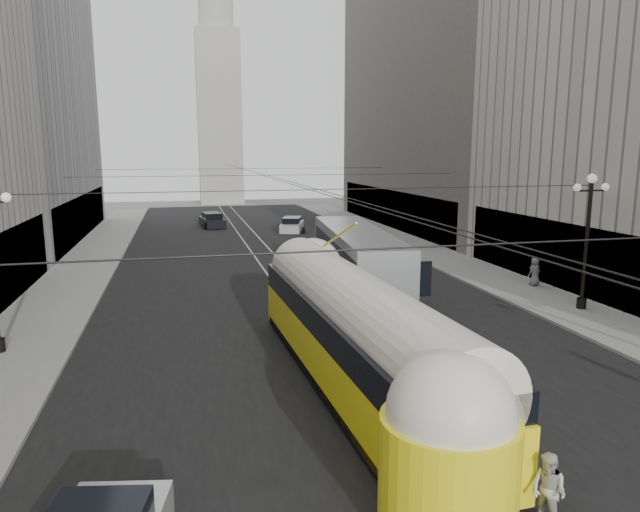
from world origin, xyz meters
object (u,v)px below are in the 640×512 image
pedestrian_sidewalk_right (535,272)px  pedestrian_crossing_b (548,491)px  city_bus (357,258)px  streetcar (355,331)px

pedestrian_sidewalk_right → pedestrian_crossing_b: bearing=44.2°
city_bus → pedestrian_crossing_b: (-2.15, -19.87, -1.05)m
streetcar → pedestrian_crossing_b: 7.97m
pedestrian_crossing_b → streetcar: bearing=175.6°
streetcar → pedestrian_sidewalk_right: 17.22m
pedestrian_crossing_b → pedestrian_sidewalk_right: pedestrian_sidewalk_right is taller
streetcar → city_bus: streetcar is taller
city_bus → pedestrian_crossing_b: size_ratio=8.52×
city_bus → pedestrian_sidewalk_right: (9.78, -1.73, -0.89)m
pedestrian_sidewalk_right → city_bus: bearing=-22.5°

